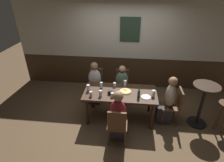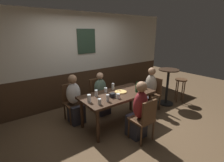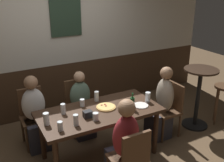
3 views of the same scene
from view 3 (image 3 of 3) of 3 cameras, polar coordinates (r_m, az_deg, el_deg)
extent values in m
plane|color=brown|center=(4.09, -2.52, -15.49)|extent=(12.00, 12.00, 0.00)
cube|color=#3D2819|center=(5.21, -10.63, -1.37)|extent=(6.40, 0.10, 0.95)
cube|color=beige|center=(4.87, -11.68, 12.90)|extent=(6.40, 0.10, 1.65)
cube|color=#233828|center=(4.85, -9.82, 13.36)|extent=(0.56, 0.03, 0.68)
cube|color=#382316|center=(3.71, -2.70, -6.61)|extent=(1.68, 0.81, 0.05)
cylinder|color=#382316|center=(4.00, 9.24, -10.77)|extent=(0.07, 0.07, 0.69)
cylinder|color=#382316|center=(3.96, -14.60, -11.59)|extent=(0.07, 0.07, 0.69)
cylinder|color=#382316|center=(4.46, 4.15, -6.96)|extent=(0.07, 0.07, 0.69)
cube|color=#513521|center=(4.45, -6.87, -5.87)|extent=(0.40, 0.40, 0.04)
cube|color=#513521|center=(4.50, -7.86, -2.27)|extent=(0.36, 0.04, 0.43)
cylinder|color=#513521|center=(4.48, -3.87, -8.86)|extent=(0.04, 0.04, 0.41)
cylinder|color=#513521|center=(4.37, -7.98, -9.86)|extent=(0.04, 0.04, 0.41)
cylinder|color=#513521|center=(4.75, -5.61, -7.03)|extent=(0.04, 0.04, 0.41)
cylinder|color=#513521|center=(4.65, -9.50, -7.91)|extent=(0.04, 0.04, 0.41)
cube|color=#513521|center=(3.31, 3.28, -16.30)|extent=(0.40, 0.40, 0.04)
cube|color=#513521|center=(3.05, 5.20, -14.58)|extent=(0.36, 0.04, 0.43)
cylinder|color=#513521|center=(3.64, 4.12, -16.88)|extent=(0.04, 0.04, 0.41)
cube|color=#513521|center=(4.27, -16.15, -7.83)|extent=(0.40, 0.40, 0.04)
cube|color=#513521|center=(4.33, -17.02, -4.06)|extent=(0.36, 0.04, 0.43)
cylinder|color=#513521|center=(4.27, -13.06, -11.02)|extent=(0.04, 0.04, 0.41)
cylinder|color=#513521|center=(4.22, -17.58, -11.98)|extent=(0.04, 0.04, 0.41)
cylinder|color=#513521|center=(4.56, -14.27, -8.94)|extent=(0.04, 0.04, 0.41)
cylinder|color=#513521|center=(4.51, -18.49, -9.80)|extent=(0.04, 0.04, 0.41)
cube|color=#513521|center=(4.42, 11.31, -6.34)|extent=(0.40, 0.40, 0.04)
cube|color=#513521|center=(4.43, 13.34, -3.08)|extent=(0.04, 0.36, 0.43)
cylinder|color=#513521|center=(4.32, 10.76, -10.42)|extent=(0.04, 0.04, 0.41)
cylinder|color=#513521|center=(4.55, 8.07, -8.51)|extent=(0.04, 0.04, 0.41)
cylinder|color=#513521|center=(4.52, 14.17, -9.20)|extent=(0.04, 0.04, 0.41)
cylinder|color=#513521|center=(4.74, 11.42, -7.45)|extent=(0.04, 0.04, 0.41)
cube|color=#2D2D38|center=(4.44, -6.11, -8.90)|extent=(0.32, 0.34, 0.45)
ellipsoid|color=#56705B|center=(4.31, -6.81, -3.05)|extent=(0.34, 0.22, 0.47)
sphere|color=tan|center=(4.19, -7.00, 0.88)|extent=(0.17, 0.17, 0.17)
ellipsoid|color=maroon|center=(3.17, 3.01, -11.69)|extent=(0.34, 0.22, 0.55)
sphere|color=#936B4C|center=(2.99, 3.14, -5.76)|extent=(0.20, 0.20, 0.20)
cube|color=#2D2D38|center=(4.27, -15.46, -11.02)|extent=(0.32, 0.34, 0.45)
ellipsoid|color=silver|center=(4.12, -16.41, -4.75)|extent=(0.34, 0.22, 0.51)
sphere|color=#936B4C|center=(3.98, -16.91, -0.31)|extent=(0.20, 0.20, 0.20)
cube|color=#2D2D38|center=(4.45, 9.81, -9.09)|extent=(0.34, 0.32, 0.45)
ellipsoid|color=tan|center=(4.27, 11.18, -2.94)|extent=(0.22, 0.34, 0.55)
sphere|color=#936B4C|center=(4.14, 11.54, 1.67)|extent=(0.20, 0.20, 0.20)
cylinder|color=tan|center=(3.76, -1.28, -5.60)|extent=(0.28, 0.28, 0.02)
cylinder|color=#DBB760|center=(3.76, -1.28, -5.43)|extent=(0.24, 0.24, 0.01)
cylinder|color=maroon|center=(3.80, -1.53, -4.98)|extent=(0.03, 0.03, 0.00)
cylinder|color=maroon|center=(3.75, -1.30, -5.32)|extent=(0.03, 0.03, 0.00)
cylinder|color=maroon|center=(3.78, -2.22, -5.14)|extent=(0.03, 0.03, 0.00)
cylinder|color=silver|center=(3.34, -7.70, -8.23)|extent=(0.07, 0.07, 0.14)
cylinder|color=#C6842D|center=(3.36, -7.68, -8.61)|extent=(0.06, 0.06, 0.09)
cylinder|color=silver|center=(3.81, -6.36, -4.62)|extent=(0.07, 0.07, 0.10)
cylinder|color=#C6842D|center=(3.82, -6.34, -4.88)|extent=(0.06, 0.06, 0.07)
cylinder|color=silver|center=(3.94, 7.62, -3.43)|extent=(0.08, 0.08, 0.15)
cylinder|color=#C6842D|center=(3.94, 7.61, -3.59)|extent=(0.07, 0.07, 0.13)
cylinder|color=silver|center=(3.44, -3.52, -7.57)|extent=(0.07, 0.07, 0.10)
cylinder|color=#B26623|center=(3.45, -3.51, -7.85)|extent=(0.07, 0.07, 0.06)
cylinder|color=silver|center=(3.27, -10.99, -9.41)|extent=(0.07, 0.07, 0.12)
cylinder|color=gold|center=(3.29, -10.96, -9.74)|extent=(0.06, 0.06, 0.07)
cylinder|color=silver|center=(3.42, -13.83, -7.85)|extent=(0.07, 0.07, 0.16)
cylinder|color=silver|center=(3.44, -13.76, -8.57)|extent=(0.07, 0.07, 0.06)
cylinder|color=silver|center=(3.94, -3.31, -3.25)|extent=(0.07, 0.07, 0.15)
cylinder|color=#B26623|center=(3.95, -3.31, -3.56)|extent=(0.06, 0.06, 0.10)
cylinder|color=silver|center=(3.64, -10.38, -5.85)|extent=(0.06, 0.06, 0.14)
cylinder|color=gold|center=(3.65, -10.35, -6.26)|extent=(0.06, 0.06, 0.08)
cylinder|color=#194723|center=(3.70, 4.35, -4.79)|extent=(0.06, 0.06, 0.17)
cylinder|color=#194723|center=(3.65, 4.40, -3.08)|extent=(0.03, 0.03, 0.07)
cylinder|color=white|center=(3.84, 6.14, -5.18)|extent=(0.21, 0.21, 0.01)
cube|color=black|center=(3.52, -5.21, -7.05)|extent=(0.11, 0.09, 0.09)
cylinder|color=black|center=(5.01, 17.15, -8.82)|extent=(0.44, 0.44, 0.03)
cylinder|color=black|center=(4.79, 17.81, -3.51)|extent=(0.07, 0.07, 0.99)
cylinder|color=black|center=(4.61, 18.51, 2.27)|extent=(0.56, 0.56, 0.03)
cylinder|color=#513521|center=(5.16, 21.25, -4.38)|extent=(0.03, 0.03, 0.68)
cylinder|color=#513521|center=(5.00, 21.37, -5.26)|extent=(0.03, 0.03, 0.68)
camera|label=1|loc=(1.78, 88.39, 19.37)|focal=28.98mm
camera|label=2|loc=(0.91, -90.19, -25.53)|focal=26.66mm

